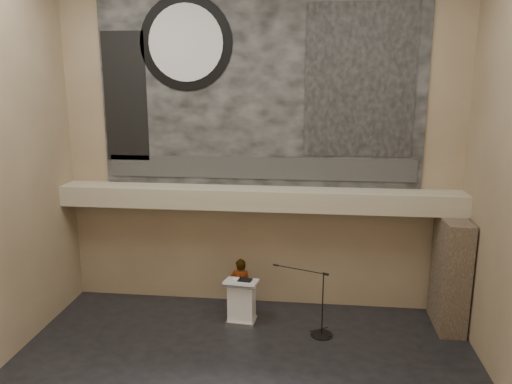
# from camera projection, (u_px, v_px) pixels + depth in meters

# --- Properties ---
(wall_back) EXTENTS (10.00, 0.02, 8.50)m
(wall_back) POSITION_uv_depth(u_px,v_px,m) (260.00, 144.00, 12.51)
(wall_back) COLOR #816C52
(wall_back) RESTS_ON floor
(wall_front) EXTENTS (10.00, 0.02, 8.50)m
(wall_front) POSITION_uv_depth(u_px,v_px,m) (171.00, 254.00, 4.76)
(wall_front) COLOR #816C52
(wall_front) RESTS_ON floor
(soffit) EXTENTS (10.00, 0.80, 0.50)m
(soffit) POSITION_uv_depth(u_px,v_px,m) (258.00, 198.00, 12.41)
(soffit) COLOR tan
(soffit) RESTS_ON wall_back
(sprinkler_left) EXTENTS (0.04, 0.04, 0.06)m
(sprinkler_left) POSITION_uv_depth(u_px,v_px,m) (195.00, 208.00, 12.60)
(sprinkler_left) COLOR #B2893D
(sprinkler_left) RESTS_ON soffit
(sprinkler_right) EXTENTS (0.04, 0.04, 0.06)m
(sprinkler_right) POSITION_uv_depth(u_px,v_px,m) (335.00, 212.00, 12.22)
(sprinkler_right) COLOR #B2893D
(sprinkler_right) RESTS_ON soffit
(banner) EXTENTS (8.00, 0.05, 5.00)m
(banner) POSITION_uv_depth(u_px,v_px,m) (260.00, 85.00, 12.15)
(banner) COLOR black
(banner) RESTS_ON wall_back
(banner_text_strip) EXTENTS (7.76, 0.02, 0.55)m
(banner_text_strip) POSITION_uv_depth(u_px,v_px,m) (259.00, 168.00, 12.57)
(banner_text_strip) COLOR #2B2B2B
(banner_text_strip) RESTS_ON banner
(banner_clock_rim) EXTENTS (2.30, 0.02, 2.30)m
(banner_clock_rim) POSITION_uv_depth(u_px,v_px,m) (186.00, 43.00, 12.08)
(banner_clock_rim) COLOR black
(banner_clock_rim) RESTS_ON banner
(banner_clock_face) EXTENTS (1.84, 0.02, 1.84)m
(banner_clock_face) POSITION_uv_depth(u_px,v_px,m) (186.00, 43.00, 12.06)
(banner_clock_face) COLOR silver
(banner_clock_face) RESTS_ON banner
(banner_building_print) EXTENTS (2.60, 0.02, 3.60)m
(banner_building_print) POSITION_uv_depth(u_px,v_px,m) (360.00, 81.00, 11.82)
(banner_building_print) COLOR black
(banner_building_print) RESTS_ON banner
(banner_brick_print) EXTENTS (1.10, 0.02, 3.20)m
(banner_brick_print) POSITION_uv_depth(u_px,v_px,m) (125.00, 97.00, 12.55)
(banner_brick_print) COLOR black
(banner_brick_print) RESTS_ON banner
(stone_pier) EXTENTS (0.60, 1.40, 2.70)m
(stone_pier) POSITION_uv_depth(u_px,v_px,m) (450.00, 273.00, 11.82)
(stone_pier) COLOR #413328
(stone_pier) RESTS_ON floor
(lectern) EXTENTS (0.84, 0.64, 1.14)m
(lectern) POSITION_uv_depth(u_px,v_px,m) (242.00, 301.00, 12.18)
(lectern) COLOR silver
(lectern) RESTS_ON floor
(binder) EXTENTS (0.36, 0.30, 0.04)m
(binder) POSITION_uv_depth(u_px,v_px,m) (245.00, 280.00, 12.00)
(binder) COLOR black
(binder) RESTS_ON lectern
(papers) EXTENTS (0.28, 0.32, 0.00)m
(papers) POSITION_uv_depth(u_px,v_px,m) (235.00, 280.00, 12.07)
(papers) COLOR white
(papers) RESTS_ON lectern
(speaker_person) EXTENTS (0.55, 0.37, 1.49)m
(speaker_person) POSITION_uv_depth(u_px,v_px,m) (241.00, 287.00, 12.54)
(speaker_person) COLOR white
(speaker_person) RESTS_ON floor
(mic_stand) EXTENTS (1.44, 0.70, 1.58)m
(mic_stand) POSITION_uv_depth(u_px,v_px,m) (320.00, 325.00, 11.63)
(mic_stand) COLOR black
(mic_stand) RESTS_ON floor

